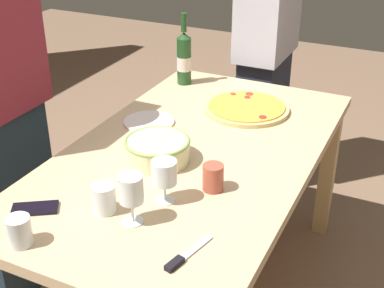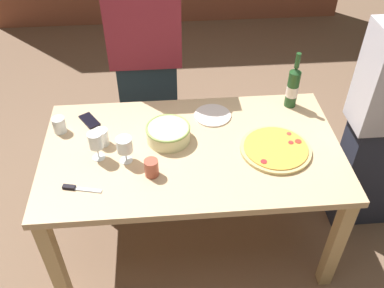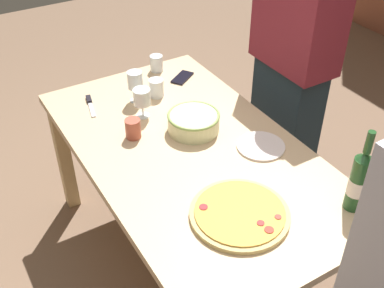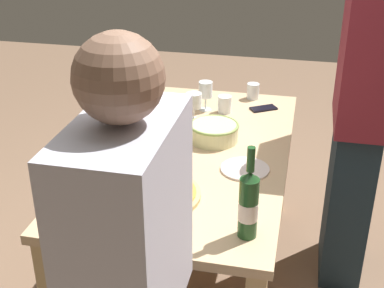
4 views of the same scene
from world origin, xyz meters
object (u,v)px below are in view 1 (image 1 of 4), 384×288
at_px(person_host, 266,52).
at_px(wine_bottle, 184,58).
at_px(dining_table, 192,171).
at_px(side_plate, 149,122).
at_px(wine_glass_near_pizza, 131,191).
at_px(wine_glass_by_bottle, 164,173).
at_px(pizza_knife, 183,257).
at_px(serving_bowl, 157,149).
at_px(pizza, 247,108).
at_px(cup_ceramic, 213,177).
at_px(cell_phone, 35,209).
at_px(cup_spare, 104,199).
at_px(cup_amber, 19,231).

bearing_deg(person_host, wine_bottle, -31.70).
relative_size(dining_table, side_plate, 7.44).
height_order(wine_glass_near_pizza, wine_glass_by_bottle, wine_glass_near_pizza).
xyz_separation_m(wine_glass_near_pizza, wine_glass_by_bottle, (0.14, -0.03, -0.01)).
height_order(wine_glass_by_bottle, pizza_knife, wine_glass_by_bottle).
bearing_deg(serving_bowl, wine_bottle, 19.13).
distance_m(pizza, serving_bowl, 0.58).
distance_m(dining_table, wine_glass_near_pizza, 0.53).
height_order(serving_bowl, pizza_knife, serving_bowl).
relative_size(wine_glass_by_bottle, cup_ceramic, 1.59).
relative_size(serving_bowl, cell_phone, 1.68).
height_order(dining_table, side_plate, side_plate).
bearing_deg(wine_bottle, serving_bowl, -160.87).
height_order(serving_bowl, person_host, person_host).
distance_m(cup_spare, side_plate, 0.65).
bearing_deg(wine_glass_near_pizza, cup_ceramic, -28.10).
distance_m(wine_glass_near_pizza, side_plate, 0.71).
height_order(side_plate, cell_phone, same).
bearing_deg(cell_phone, dining_table, 120.97).
bearing_deg(wine_glass_by_bottle, side_plate, 34.64).
distance_m(pizza, cell_phone, 1.07).
distance_m(cup_ceramic, side_plate, 0.58).
distance_m(pizza, cup_spare, 0.93).
xyz_separation_m(pizza, wine_bottle, (0.18, 0.40, 0.12)).
bearing_deg(cup_amber, wine_glass_near_pizza, -45.65).
height_order(wine_glass_near_pizza, cup_ceramic, wine_glass_near_pizza).
distance_m(pizza, wine_glass_near_pizza, 0.94).
bearing_deg(person_host, cell_phone, -10.88).
relative_size(wine_bottle, cup_spare, 3.73).
xyz_separation_m(side_plate, cell_phone, (-0.71, 0.01, 0.00)).
bearing_deg(pizza, wine_glass_by_bottle, -179.21).
height_order(pizza, cup_amber, cup_amber).
relative_size(cup_ceramic, person_host, 0.06).
xyz_separation_m(cup_amber, side_plate, (0.86, 0.07, -0.04)).
bearing_deg(wine_glass_by_bottle, cup_amber, 144.25).
xyz_separation_m(wine_glass_by_bottle, cup_ceramic, (0.13, -0.11, -0.06)).
distance_m(pizza, cup_ceramic, 0.67).
bearing_deg(pizza, dining_table, 172.58).
relative_size(serving_bowl, cup_amber, 2.68).
bearing_deg(pizza_knife, dining_table, 23.35).
bearing_deg(cup_spare, pizza_knife, -107.14).
height_order(serving_bowl, wine_glass_by_bottle, wine_glass_by_bottle).
height_order(cup_ceramic, side_plate, cup_ceramic).
bearing_deg(cell_phone, wine_glass_by_bottle, 89.80).
distance_m(wine_glass_near_pizza, cup_ceramic, 0.32).
bearing_deg(dining_table, cell_phone, 153.86).
bearing_deg(wine_glass_near_pizza, person_host, 4.11).
height_order(dining_table, serving_bowl, serving_bowl).
relative_size(wine_bottle, pizza_knife, 1.82).
height_order(side_plate, person_host, person_host).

